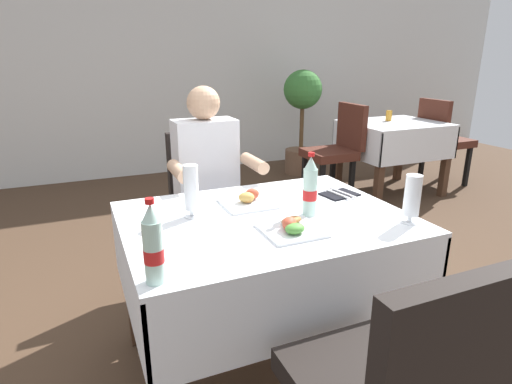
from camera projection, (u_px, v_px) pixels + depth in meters
name	position (u px, v px, depth m)	size (l,w,h in m)	color
ground_plane	(272.00, 345.00, 2.18)	(11.00, 11.00, 0.00)	#473323
back_wall	(139.00, 48.00, 4.91)	(11.00, 0.12, 3.00)	silver
main_dining_table	(265.00, 251.00, 1.88)	(1.20, 0.91, 0.76)	white
chair_far_diner_seat	(209.00, 201.00, 2.64)	(0.44, 0.50, 0.97)	black
seated_diner_far	(209.00, 182.00, 2.48)	(0.50, 0.46, 1.26)	#282D42
plate_near_camera	(292.00, 227.00, 1.66)	(0.23, 0.23, 0.06)	white
plate_far_diner	(248.00, 200.00, 1.97)	(0.23, 0.23, 0.07)	white
beer_glass_left	(412.00, 197.00, 1.72)	(0.07, 0.07, 0.21)	white
beer_glass_middle	(191.00, 191.00, 1.79)	(0.07, 0.07, 0.23)	white
cola_bottle_primary	(153.00, 246.00, 1.26)	(0.06, 0.06, 0.27)	silver
cola_bottle_secondary	(310.00, 188.00, 1.81)	(0.06, 0.06, 0.28)	silver
napkin_cutlery_set	(339.00, 194.00, 2.11)	(0.19, 0.20, 0.01)	black
background_dining_table	(393.00, 140.00, 4.45)	(0.97, 0.81, 0.76)	white
background_chair_left	(337.00, 147.00, 4.19)	(0.50, 0.44, 0.97)	#4C2319
background_chair_right	(442.00, 137.00, 4.71)	(0.50, 0.44, 0.97)	#4C2319
background_table_tumbler	(389.00, 116.00, 4.46)	(0.06, 0.06, 0.11)	#C68928
potted_plant_corner	(302.00, 113.00, 5.15)	(0.46, 0.46, 1.26)	brown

